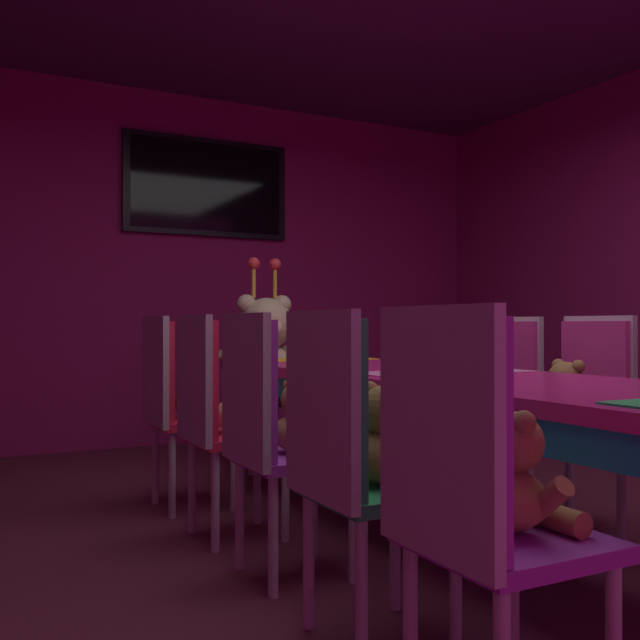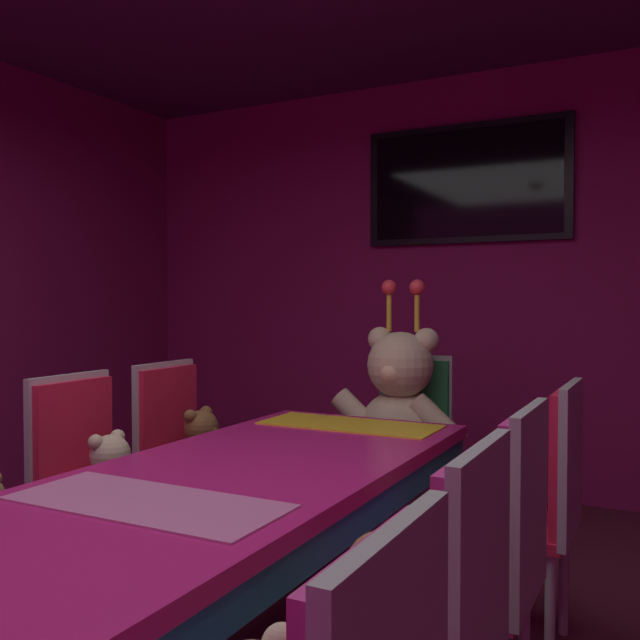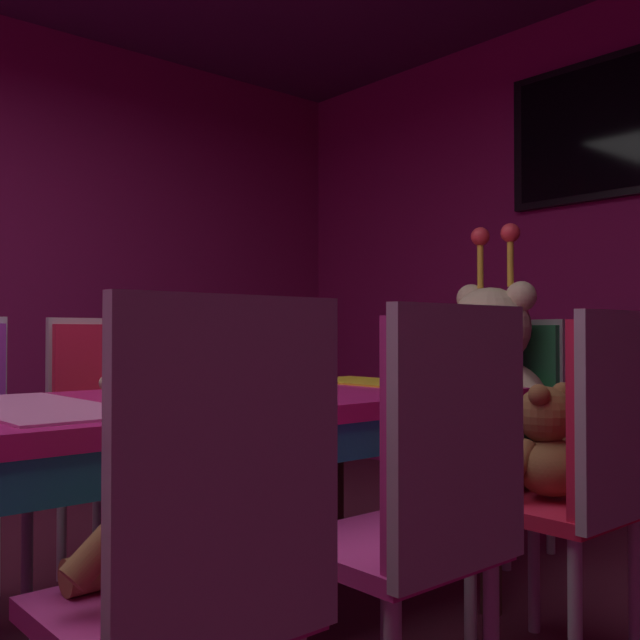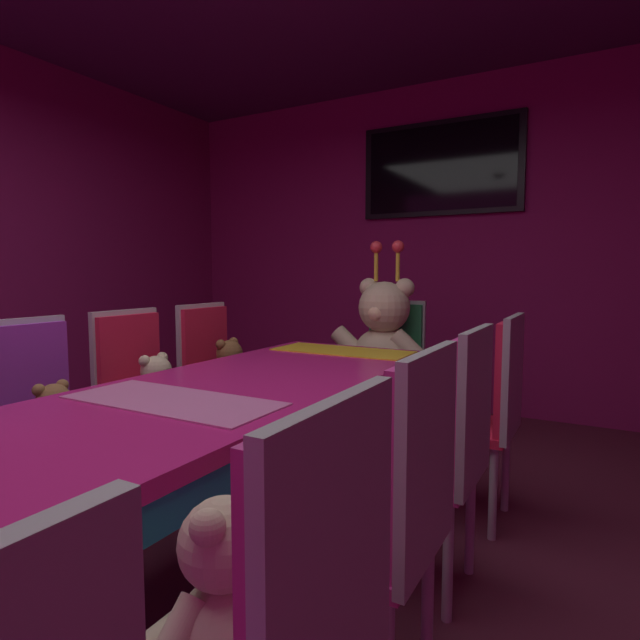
% 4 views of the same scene
% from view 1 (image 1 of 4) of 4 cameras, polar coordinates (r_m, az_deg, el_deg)
% --- Properties ---
extents(ground_plane, '(7.90, 7.90, 0.00)m').
position_cam_1_polar(ground_plane, '(3.19, 9.90, -17.53)').
color(ground_plane, '#591E33').
extents(wall_back, '(5.20, 0.12, 2.80)m').
position_cam_1_polar(wall_back, '(5.94, -9.23, 4.04)').
color(wall_back, '#8C1959').
rests_on(wall_back, ground_plane).
extents(banquet_table, '(0.90, 3.03, 0.75)m').
position_cam_1_polar(banquet_table, '(3.07, 9.89, -5.73)').
color(banquet_table, '#C61E72').
rests_on(banquet_table, ground_plane).
extents(chair_left_0, '(0.42, 0.41, 0.98)m').
position_cam_1_polar(chair_left_0, '(1.67, 11.44, -12.36)').
color(chair_left_0, purple).
rests_on(chair_left_0, ground_plane).
extents(teddy_left_0, '(0.24, 0.31, 0.29)m').
position_cam_1_polar(teddy_left_0, '(1.76, 15.18, -12.14)').
color(teddy_left_0, olive).
rests_on(teddy_left_0, chair_left_0).
extents(chair_left_1, '(0.42, 0.41, 0.98)m').
position_cam_1_polar(chair_left_1, '(2.14, 1.92, -9.70)').
color(chair_left_1, '#268C4C').
rests_on(chair_left_1, ground_plane).
extents(teddy_left_1, '(0.25, 0.33, 0.31)m').
position_cam_1_polar(teddy_left_1, '(2.21, 5.26, -9.54)').
color(teddy_left_1, olive).
rests_on(teddy_left_1, chair_left_1).
extents(chair_left_2, '(0.42, 0.41, 0.98)m').
position_cam_1_polar(chair_left_2, '(2.67, -4.41, -7.82)').
color(chair_left_2, purple).
rests_on(chair_left_2, ground_plane).
extents(teddy_left_2, '(0.23, 0.29, 0.27)m').
position_cam_1_polar(teddy_left_2, '(2.73, -1.62, -8.08)').
color(teddy_left_2, olive).
rests_on(teddy_left_2, chair_left_2).
extents(chair_left_3, '(0.42, 0.41, 0.98)m').
position_cam_1_polar(chair_left_3, '(3.19, -8.64, -6.60)').
color(chair_left_3, red).
rests_on(chair_left_3, ground_plane).
extents(teddy_left_3, '(0.25, 0.33, 0.31)m').
position_cam_1_polar(teddy_left_3, '(3.24, -6.19, -6.60)').
color(teddy_left_3, beige).
rests_on(teddy_left_3, chair_left_3).
extents(chair_left_4, '(0.42, 0.41, 0.98)m').
position_cam_1_polar(chair_left_4, '(3.75, -11.80, -5.67)').
color(chair_left_4, red).
rests_on(chair_left_4, ground_plane).
extents(teddy_left_4, '(0.26, 0.34, 0.32)m').
position_cam_1_polar(teddy_left_4, '(3.79, -9.66, -5.62)').
color(teddy_left_4, brown).
rests_on(teddy_left_4, chair_left_4).
extents(chair_right_2, '(0.42, 0.41, 0.98)m').
position_cam_1_polar(chair_right_2, '(3.62, 20.47, -5.85)').
color(chair_right_2, '#CC338C').
rests_on(chair_right_2, ground_plane).
extents(teddy_right_2, '(0.26, 0.34, 0.32)m').
position_cam_1_polar(teddy_right_2, '(3.51, 18.86, -6.02)').
color(teddy_right_2, olive).
rests_on(teddy_right_2, chair_right_2).
extents(chair_right_3, '(0.42, 0.41, 0.98)m').
position_cam_1_polar(chair_right_3, '(4.01, 14.35, -5.32)').
color(chair_right_3, '#CC338C').
rests_on(chair_right_3, ground_plane).
extents(chair_right_4, '(0.42, 0.41, 0.98)m').
position_cam_1_polar(chair_right_4, '(4.52, 9.27, -4.77)').
color(chair_right_4, red).
rests_on(chair_right_4, ground_plane).
extents(teddy_right_4, '(0.27, 0.34, 0.33)m').
position_cam_1_polar(teddy_right_4, '(4.43, 7.74, -4.84)').
color(teddy_right_4, brown).
rests_on(teddy_right_4, chair_right_4).
extents(throne_chair, '(0.41, 0.42, 0.98)m').
position_cam_1_polar(throne_chair, '(4.86, -5.01, -4.46)').
color(throne_chair, '#268C4C').
rests_on(throne_chair, ground_plane).
extents(king_teddy_bear, '(0.72, 0.56, 0.93)m').
position_cam_1_polar(king_teddy_bear, '(4.70, -4.22, -2.68)').
color(king_teddy_bear, beige).
rests_on(king_teddy_bear, throne_chair).
extents(wall_tv, '(1.35, 0.06, 0.78)m').
position_cam_1_polar(wall_tv, '(5.94, -8.94, 10.37)').
color(wall_tv, black).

